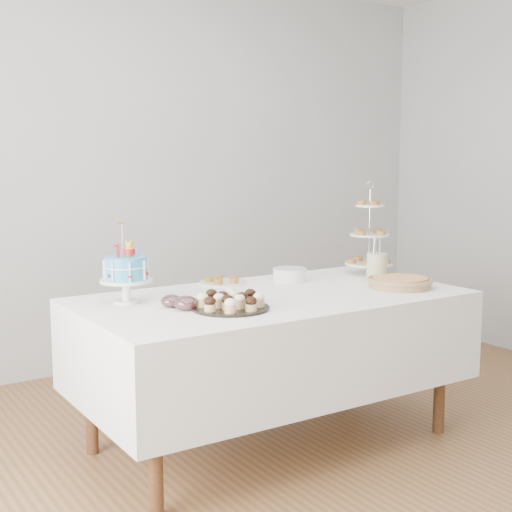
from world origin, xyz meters
TOP-DOWN VIEW (x-y plane):
  - floor at (0.00, 0.00)m, footprint 5.00×5.00m
  - walls at (0.00, 0.00)m, footprint 5.04×4.04m
  - table at (0.00, 0.30)m, footprint 1.92×1.02m
  - birthday_cake at (-0.69, 0.51)m, footprint 0.25×0.25m
  - cupcake_tray at (-0.34, 0.13)m, footprint 0.35×0.35m
  - pie at (0.68, 0.10)m, footprint 0.34×0.34m
  - tiered_stand at (0.84, 0.52)m, footprint 0.28×0.28m
  - plate_stack at (0.30, 0.57)m, footprint 0.19×0.19m
  - pastry_plate at (-0.05, 0.70)m, footprint 0.25×0.25m
  - jam_bowl_a at (-0.52, 0.23)m, footprint 0.11×0.11m
  - jam_bowl_b at (-0.55, 0.32)m, footprint 0.10×0.10m
  - utensil_pitcher at (0.68, 0.28)m, footprint 0.12×0.11m

SIDE VIEW (x-z plane):
  - floor at x=0.00m, z-range 0.00..0.00m
  - table at x=0.00m, z-range 0.16..0.93m
  - pastry_plate at x=-0.05m, z-range 0.77..0.81m
  - jam_bowl_b at x=-0.55m, z-range 0.77..0.83m
  - jam_bowl_a at x=-0.52m, z-range 0.77..0.83m
  - pie at x=0.68m, z-range 0.77..0.83m
  - plate_stack at x=0.30m, z-range 0.77..0.84m
  - cupcake_tray at x=-0.34m, z-range 0.77..0.85m
  - utensil_pitcher at x=0.68m, z-range 0.73..0.98m
  - birthday_cake at x=-0.69m, z-range 0.68..1.06m
  - tiered_stand at x=0.84m, z-range 0.72..1.27m
  - walls at x=0.00m, z-range 0.00..2.70m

